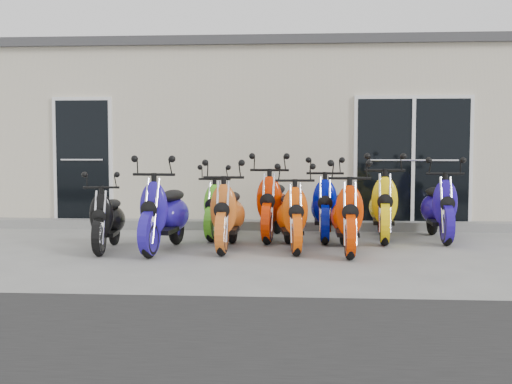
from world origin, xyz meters
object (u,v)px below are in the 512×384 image
(scooter_back_red, at_px, (273,196))
(scooter_back_blue, at_px, (324,198))
(scooter_back_yellow, at_px, (384,196))
(scooter_back_green, at_px, (221,201))
(scooter_front_orange_b, at_px, (292,206))
(scooter_front_blue, at_px, (164,203))
(scooter_front_orange_a, at_px, (228,204))
(scooter_front_black, at_px, (107,210))
(scooter_back_extra, at_px, (439,198))
(scooter_front_red, at_px, (347,206))

(scooter_back_red, height_order, scooter_back_blue, scooter_back_red)
(scooter_back_red, bearing_deg, scooter_back_yellow, 4.91)
(scooter_back_green, distance_m, scooter_back_blue, 1.63)
(scooter_front_orange_b, bearing_deg, scooter_back_blue, 59.00)
(scooter_back_green, height_order, scooter_back_blue, scooter_back_blue)
(scooter_front_blue, xyz_separation_m, scooter_back_red, (1.44, 1.26, 0.01))
(scooter_front_blue, bearing_deg, scooter_front_orange_a, 19.84)
(scooter_front_orange_b, xyz_separation_m, scooter_back_yellow, (1.39, 1.02, 0.06))
(scooter_front_black, xyz_separation_m, scooter_back_red, (2.24, 1.28, 0.12))
(scooter_front_orange_b, height_order, scooter_back_extra, scooter_back_extra)
(scooter_front_red, bearing_deg, scooter_front_orange_a, 174.18)
(scooter_back_green, height_order, scooter_back_yellow, scooter_back_yellow)
(scooter_back_red, xyz_separation_m, scooter_back_extra, (2.55, 0.04, -0.03))
(scooter_front_blue, bearing_deg, scooter_back_red, 47.25)
(scooter_back_blue, bearing_deg, scooter_front_orange_b, -113.79)
(scooter_back_yellow, bearing_deg, scooter_front_orange_b, -138.54)
(scooter_back_red, bearing_deg, scooter_front_orange_a, -114.42)
(scooter_back_green, xyz_separation_m, scooter_back_extra, (3.38, -0.08, 0.06))
(scooter_back_yellow, bearing_deg, scooter_back_green, -177.44)
(scooter_front_red, relative_size, scooter_back_extra, 0.99)
(scooter_front_orange_b, height_order, scooter_back_yellow, scooter_back_yellow)
(scooter_back_blue, bearing_deg, scooter_front_blue, -148.98)
(scooter_front_blue, relative_size, scooter_front_orange_b, 1.09)
(scooter_front_blue, height_order, scooter_front_orange_a, scooter_front_blue)
(scooter_back_yellow, bearing_deg, scooter_back_red, -174.68)
(scooter_front_blue, distance_m, scooter_back_red, 1.92)
(scooter_front_red, height_order, scooter_back_extra, scooter_back_extra)
(scooter_front_black, distance_m, scooter_back_blue, 3.31)
(scooter_front_red, bearing_deg, scooter_front_black, -178.81)
(scooter_front_orange_b, bearing_deg, scooter_back_green, 128.75)
(scooter_back_blue, distance_m, scooter_back_yellow, 0.91)
(scooter_back_blue, height_order, scooter_back_yellow, scooter_back_yellow)
(scooter_front_orange_b, bearing_deg, scooter_back_yellow, 29.82)
(scooter_front_blue, height_order, scooter_back_extra, scooter_front_blue)
(scooter_front_orange_b, xyz_separation_m, scooter_back_green, (-1.14, 1.14, -0.03))
(scooter_back_green, height_order, scooter_back_extra, scooter_back_extra)
(scooter_front_black, height_order, scooter_front_orange_b, scooter_front_orange_b)
(scooter_front_orange_b, xyz_separation_m, scooter_front_red, (0.75, -0.21, 0.03))
(scooter_front_orange_a, distance_m, scooter_front_orange_b, 0.90)
(scooter_back_red, bearing_deg, scooter_front_black, -145.34)
(scooter_front_blue, bearing_deg, scooter_front_red, 6.86)
(scooter_front_orange_b, xyz_separation_m, scooter_back_blue, (0.49, 1.06, 0.03))
(scooter_back_extra, bearing_deg, scooter_back_blue, -179.07)
(scooter_front_black, bearing_deg, scooter_front_red, -4.16)
(scooter_front_blue, height_order, scooter_back_red, scooter_back_red)
(scooter_front_red, bearing_deg, scooter_back_extra, 40.70)
(scooter_front_black, xyz_separation_m, scooter_front_blue, (0.79, 0.02, 0.11))
(scooter_back_green, distance_m, scooter_back_extra, 3.38)
(scooter_front_black, height_order, scooter_front_blue, scooter_front_blue)
(scooter_front_orange_a, relative_size, scooter_back_red, 0.94)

